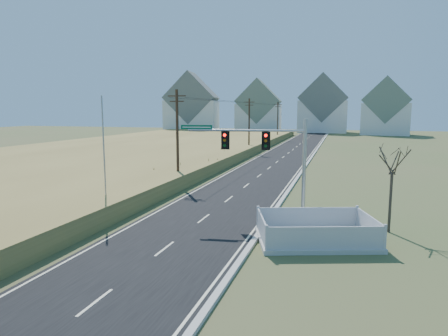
# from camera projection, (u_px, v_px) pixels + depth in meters

# --- Properties ---
(ground) EXTENTS (260.00, 260.00, 0.00)m
(ground) POSITION_uv_depth(u_px,v_px,m) (180.00, 238.00, 22.33)
(ground) COLOR #44572A
(ground) RESTS_ON ground
(road) EXTENTS (8.00, 180.00, 0.06)m
(road) POSITION_uv_depth(u_px,v_px,m) (292.00, 151.00, 69.74)
(road) COLOR black
(road) RESTS_ON ground
(curb) EXTENTS (0.30, 180.00, 0.18)m
(curb) POSITION_uv_depth(u_px,v_px,m) (316.00, 151.00, 68.55)
(curb) COLOR #B2AFA8
(curb) RESTS_ON ground
(reed_marsh) EXTENTS (38.00, 110.00, 1.30)m
(reed_marsh) POSITION_uv_depth(u_px,v_px,m) (141.00, 149.00, 66.96)
(reed_marsh) COLOR #A8934C
(reed_marsh) RESTS_ON ground
(utility_pole_near) EXTENTS (1.80, 0.26, 9.00)m
(utility_pole_near) POSITION_uv_depth(u_px,v_px,m) (177.00, 136.00, 37.72)
(utility_pole_near) COLOR #422D1E
(utility_pole_near) RESTS_ON ground
(utility_pole_mid) EXTENTS (1.80, 0.26, 9.00)m
(utility_pole_mid) POSITION_uv_depth(u_px,v_px,m) (249.00, 125.00, 66.17)
(utility_pole_mid) COLOR #422D1E
(utility_pole_mid) RESTS_ON ground
(utility_pole_far) EXTENTS (1.80, 0.26, 9.00)m
(utility_pole_far) POSITION_uv_depth(u_px,v_px,m) (278.00, 120.00, 94.61)
(utility_pole_far) COLOR #422D1E
(utility_pole_far) RESTS_ON ground
(condo_nw) EXTENTS (17.69, 13.38, 19.05)m
(condo_nw) POSITION_uv_depth(u_px,v_px,m) (192.00, 108.00, 126.80)
(condo_nw) COLOR silver
(condo_nw) RESTS_ON ground
(condo_nnw) EXTENTS (14.93, 11.17, 17.03)m
(condo_nnw) POSITION_uv_depth(u_px,v_px,m) (259.00, 111.00, 128.83)
(condo_nnw) COLOR silver
(condo_nnw) RESTS_ON ground
(condo_n) EXTENTS (15.27, 10.20, 18.54)m
(condo_n) POSITION_uv_depth(u_px,v_px,m) (323.00, 108.00, 126.87)
(condo_n) COLOR silver
(condo_n) RESTS_ON ground
(condo_ne) EXTENTS (14.12, 10.51, 16.52)m
(condo_ne) POSITION_uv_depth(u_px,v_px,m) (386.00, 111.00, 114.30)
(condo_ne) COLOR silver
(condo_ne) RESTS_ON ground
(traffic_signal_mast) EXTENTS (8.17, 1.38, 6.56)m
(traffic_signal_mast) POSITION_uv_depth(u_px,v_px,m) (275.00, 158.00, 25.35)
(traffic_signal_mast) COLOR #9EA0A5
(traffic_signal_mast) RESTS_ON ground
(fence_enclosure) EXTENTS (7.18, 5.92, 1.41)m
(fence_enclosure) POSITION_uv_depth(u_px,v_px,m) (315.00, 236.00, 21.71)
(fence_enclosure) COLOR #B7B5AD
(fence_enclosure) RESTS_ON ground
(open_sign) EXTENTS (0.50, 0.12, 0.62)m
(open_sign) POSITION_uv_depth(u_px,v_px,m) (276.00, 241.00, 20.85)
(open_sign) COLOR white
(open_sign) RESTS_ON ground
(flagpole) EXTENTS (0.36, 0.36, 8.06)m
(flagpole) POSITION_uv_depth(u_px,v_px,m) (105.00, 167.00, 27.23)
(flagpole) COLOR #B7B5AD
(flagpole) RESTS_ON ground
(bare_tree) EXTENTS (2.04, 2.04, 5.39)m
(bare_tree) POSITION_uv_depth(u_px,v_px,m) (393.00, 159.00, 22.78)
(bare_tree) COLOR #4C3F33
(bare_tree) RESTS_ON ground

